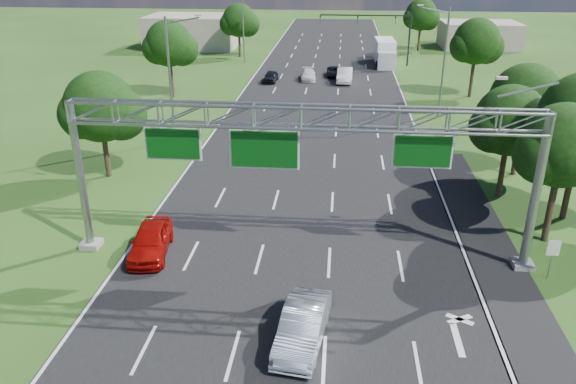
# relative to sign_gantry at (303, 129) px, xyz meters

# --- Properties ---
(ground) EXTENTS (220.00, 220.00, 0.00)m
(ground) POSITION_rel_sign_gantry_xyz_m (-0.33, 18.00, -6.89)
(ground) COLOR #274314
(ground) RESTS_ON ground
(road) EXTENTS (18.00, 180.00, 0.02)m
(road) POSITION_rel_sign_gantry_xyz_m (-0.33, 18.00, -6.89)
(road) COLOR black
(road) RESTS_ON ground
(road_flare) EXTENTS (3.00, 30.00, 0.02)m
(road_flare) POSITION_rel_sign_gantry_xyz_m (9.87, 2.00, -6.89)
(road_flare) COLOR black
(road_flare) RESTS_ON ground
(sign_gantry) EXTENTS (23.50, 1.00, 9.56)m
(sign_gantry) POSITION_rel_sign_gantry_xyz_m (0.00, 0.00, 0.00)
(sign_gantry) COLOR gray
(sign_gantry) RESTS_ON ground
(regulatory_sign) EXTENTS (0.60, 0.08, 2.10)m
(regulatory_sign) POSITION_rel_sign_gantry_xyz_m (12.07, -1.02, -5.38)
(regulatory_sign) COLOR gray
(regulatory_sign) RESTS_ON ground
(traffic_signal) EXTENTS (12.21, 0.24, 7.00)m
(traffic_signal) POSITION_rel_sign_gantry_xyz_m (7.15, 53.00, -1.72)
(traffic_signal) COLOR black
(traffic_signal) RESTS_ON ground
(streetlight_l_near) EXTENTS (2.97, 0.22, 10.16)m
(streetlight_l_near) POSITION_rel_sign_gantry_xyz_m (-11.63, 18.00, -1.31)
(streetlight_l_near) COLOR gray
(streetlight_l_near) RESTS_ON ground
(streetlight_l_far) EXTENTS (2.97, 0.22, 10.16)m
(streetlight_l_far) POSITION_rel_sign_gantry_xyz_m (-11.63, 53.00, -1.31)
(streetlight_l_far) COLOR gray
(streetlight_l_far) RESTS_ON ground
(streetlight_r_mid) EXTENTS (2.97, 0.22, 10.16)m
(streetlight_r_mid) POSITION_rel_sign_gantry_xyz_m (10.97, 28.00, -1.31)
(streetlight_r_mid) COLOR gray
(streetlight_r_mid) RESTS_ON ground
(tree_cluster_right) EXTENTS (9.91, 14.60, 8.68)m
(tree_cluster_right) POSITION_rel_sign_gantry_xyz_m (14.47, 7.19, -1.58)
(tree_cluster_right) COLOR #2D2116
(tree_cluster_right) RESTS_ON ground
(tree_verge_la) EXTENTS (5.76, 4.80, 7.40)m
(tree_verge_la) POSITION_rel_sign_gantry_xyz_m (-14.25, 10.04, -2.13)
(tree_verge_la) COLOR #2D2116
(tree_verge_la) RESTS_ON ground
(tree_verge_lb) EXTENTS (5.76, 4.80, 8.06)m
(tree_verge_lb) POSITION_rel_sign_gantry_xyz_m (-16.25, 33.04, -1.48)
(tree_verge_lb) COLOR #2D2116
(tree_verge_lb) RESTS_ON ground
(tree_verge_lc) EXTENTS (5.76, 4.80, 7.62)m
(tree_verge_lc) POSITION_rel_sign_gantry_xyz_m (-13.25, 58.04, -1.92)
(tree_verge_lc) COLOR #2D2116
(tree_verge_lc) RESTS_ON ground
(tree_verge_rd) EXTENTS (5.76, 4.80, 8.28)m
(tree_verge_rd) POSITION_rel_sign_gantry_xyz_m (15.75, 36.04, -1.26)
(tree_verge_rd) COLOR #2D2116
(tree_verge_rd) RESTS_ON ground
(tree_verge_re) EXTENTS (5.76, 4.80, 7.84)m
(tree_verge_re) POSITION_rel_sign_gantry_xyz_m (13.75, 66.04, -1.70)
(tree_verge_re) COLOR #2D2116
(tree_verge_re) RESTS_ON ground
(building_left) EXTENTS (14.00, 10.00, 5.00)m
(building_left) POSITION_rel_sign_gantry_xyz_m (-22.33, 66.00, -4.39)
(building_left) COLOR gray
(building_left) RESTS_ON ground
(building_right) EXTENTS (12.00, 9.00, 4.00)m
(building_right) POSITION_rel_sign_gantry_xyz_m (23.67, 70.00, -4.89)
(building_right) COLOR gray
(building_right) RESTS_ON ground
(red_coupe) EXTENTS (2.44, 4.80, 1.57)m
(red_coupe) POSITION_rel_sign_gantry_xyz_m (-7.85, -0.44, -6.11)
(red_coupe) COLOR #A50C07
(red_coupe) RESTS_ON ground
(silver_sedan) EXTENTS (2.24, 4.88, 1.55)m
(silver_sedan) POSITION_rel_sign_gantry_xyz_m (0.54, -6.91, -6.12)
(silver_sedan) COLOR silver
(silver_sedan) RESTS_ON ground
(car_queue_a) EXTENTS (2.00, 4.36, 1.23)m
(car_queue_a) POSITION_rel_sign_gantry_xyz_m (-2.23, 42.92, -6.27)
(car_queue_a) COLOR white
(car_queue_a) RESTS_ON ground
(car_queue_b) EXTENTS (2.21, 4.35, 1.18)m
(car_queue_b) POSITION_rel_sign_gantry_xyz_m (0.97, 45.16, -6.30)
(car_queue_b) COLOR black
(car_queue_b) RESTS_ON ground
(car_queue_c) EXTENTS (1.64, 3.79, 1.27)m
(car_queue_c) POSITION_rel_sign_gantry_xyz_m (-6.67, 41.39, -6.26)
(car_queue_c) COLOR black
(car_queue_c) RESTS_ON ground
(car_queue_d) EXTENTS (1.93, 5.02, 1.63)m
(car_queue_d) POSITION_rel_sign_gantry_xyz_m (2.17, 42.04, -6.08)
(car_queue_d) COLOR silver
(car_queue_d) RESTS_ON ground
(box_truck) EXTENTS (2.69, 8.67, 3.26)m
(box_truck) POSITION_rel_sign_gantry_xyz_m (7.65, 53.97, -5.33)
(box_truck) COLOR white
(box_truck) RESTS_ON ground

